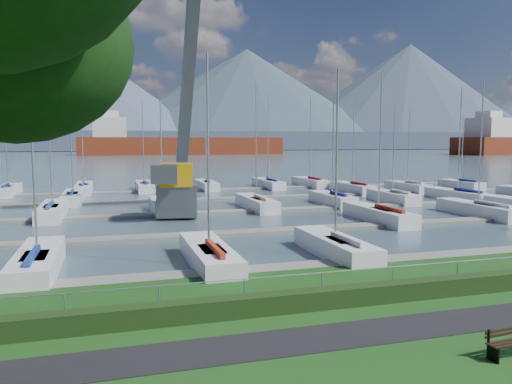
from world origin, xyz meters
name	(u,v)px	position (x,y,z in m)	size (l,w,h in m)	color
path	(388,330)	(0.00, -3.00, 0.01)	(160.00, 2.00, 0.04)	black
water	(124,153)	(0.00, 260.00, -0.40)	(800.00, 540.00, 0.20)	#425660
hedge	(351,296)	(0.00, -0.40, 0.35)	(80.00, 0.70, 0.70)	#1D3413
fence	(346,271)	(0.00, 0.00, 1.20)	(0.04, 0.04, 80.00)	#9B9DA4
foothill	(121,141)	(0.00, 330.00, 6.00)	(900.00, 80.00, 12.00)	#49526B
mountains	(126,90)	(7.35, 404.62, 46.68)	(1190.00, 360.00, 115.00)	#3C4657
docks	(211,213)	(0.00, 26.00, -0.22)	(90.00, 41.60, 0.25)	slate
crane	(180,150)	(-2.67, 25.67, 5.33)	(4.78, 13.36, 22.35)	#595D61
cargo_ship_mid	(173,146)	(20.12, 212.75, 3.63)	(91.23, 20.17, 21.50)	maroon
sailboat_fleet	(183,148)	(-1.88, 29.38, 5.40)	(75.78, 49.04, 12.84)	silver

